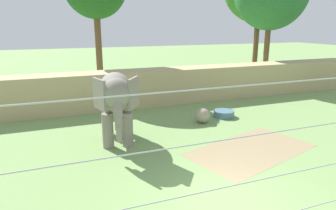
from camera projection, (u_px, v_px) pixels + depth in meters
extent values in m
plane|color=#759956|center=(230.00, 199.00, 8.64)|extent=(120.00, 120.00, 0.00)
cube|color=#937F5B|center=(251.00, 150.00, 12.00)|extent=(5.71, 4.18, 0.01)
cube|color=tan|center=(132.00, 88.00, 18.28)|extent=(36.00, 1.80, 2.16)
cylinder|color=gray|center=(127.00, 129.00, 12.23)|extent=(0.45, 0.45, 1.43)
cylinder|color=gray|center=(108.00, 131.00, 12.08)|extent=(0.45, 0.45, 1.43)
cylinder|color=gray|center=(125.00, 119.00, 13.62)|extent=(0.45, 0.45, 1.43)
cylinder|color=gray|center=(107.00, 120.00, 13.46)|extent=(0.45, 0.45, 1.43)
ellipsoid|color=gray|center=(115.00, 92.00, 12.48)|extent=(1.85, 2.86, 1.64)
ellipsoid|color=gray|center=(117.00, 94.00, 10.83)|extent=(1.28, 1.18, 1.18)
cube|color=gray|center=(134.00, 93.00, 11.05)|extent=(0.60, 0.82, 1.12)
cube|color=gray|center=(99.00, 94.00, 10.81)|extent=(0.35, 0.91, 1.12)
cylinder|color=gray|center=(118.00, 109.00, 10.52)|extent=(0.40, 0.55, 0.64)
cylinder|color=gray|center=(119.00, 122.00, 10.53)|extent=(0.32, 0.40, 0.60)
cylinder|color=gray|center=(119.00, 134.00, 10.56)|extent=(0.24, 0.24, 0.56)
cylinder|color=gray|center=(114.00, 87.00, 13.91)|extent=(0.15, 0.32, 0.82)
sphere|color=gray|center=(202.00, 115.00, 15.24)|extent=(0.75, 0.75, 0.75)
cylinder|color=#B7B7BC|center=(317.00, 205.00, 5.65)|extent=(12.91, 0.02, 0.02)
cylinder|color=#B7B7BC|center=(323.00, 166.00, 5.44)|extent=(12.91, 0.02, 0.02)
cylinder|color=#B7B7BC|center=(329.00, 124.00, 5.23)|extent=(12.91, 0.02, 0.02)
cylinder|color=#B7B7BC|center=(336.00, 78.00, 5.02)|extent=(12.91, 0.02, 0.02)
cylinder|color=slate|center=(224.00, 114.00, 16.24)|extent=(1.10, 1.10, 0.35)
cylinder|color=#38607A|center=(224.00, 111.00, 16.21)|extent=(1.01, 1.01, 0.02)
cylinder|color=brown|center=(255.00, 49.00, 26.37)|extent=(0.44, 0.44, 5.53)
cylinder|color=brown|center=(99.00, 54.00, 21.07)|extent=(0.44, 0.44, 5.60)
cylinder|color=brown|center=(266.00, 54.00, 24.54)|extent=(0.44, 0.44, 4.93)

